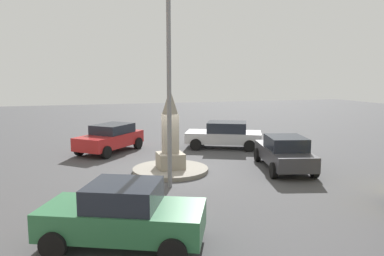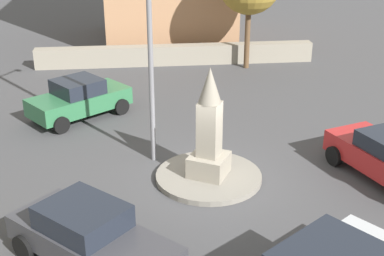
% 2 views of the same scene
% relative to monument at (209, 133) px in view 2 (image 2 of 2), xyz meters
% --- Properties ---
extents(ground_plane, '(80.00, 80.00, 0.00)m').
position_rel_monument_xyz_m(ground_plane, '(0.00, 0.00, -1.54)').
color(ground_plane, '#424244').
extents(traffic_island, '(3.24, 3.24, 0.17)m').
position_rel_monument_xyz_m(traffic_island, '(0.00, 0.00, -1.45)').
color(traffic_island, gray).
rests_on(traffic_island, ground).
extents(monument, '(1.08, 1.08, 3.39)m').
position_rel_monument_xyz_m(monument, '(0.00, 0.00, 0.00)').
color(monument, gray).
rests_on(monument, traffic_island).
extents(car_green_parked_right, '(4.22, 3.13, 1.55)m').
position_rel_monument_xyz_m(car_green_parked_right, '(-2.75, -6.44, -0.76)').
color(car_green_parked_right, '#2D6B42').
rests_on(car_green_parked_right, ground).
extents(car_dark_grey_parked_left, '(2.73, 4.54, 1.49)m').
position_rel_monument_xyz_m(car_dark_grey_parked_left, '(4.87, -1.05, -0.78)').
color(car_dark_grey_parked_left, '#38383D').
rests_on(car_dark_grey_parked_left, ground).
extents(stone_boundary_wall, '(7.51, 12.86, 1.00)m').
position_rel_monument_xyz_m(stone_boundary_wall, '(-10.85, -5.98, -1.04)').
color(stone_boundary_wall, gray).
rests_on(stone_boundary_wall, ground).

